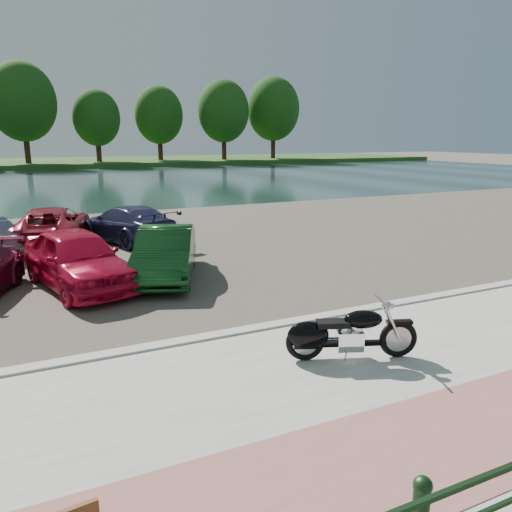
# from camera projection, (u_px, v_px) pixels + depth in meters

# --- Properties ---
(ground) EXTENTS (200.00, 200.00, 0.00)m
(ground) POSITION_uv_depth(u_px,v_px,m) (330.00, 369.00, 8.56)
(ground) COLOR #595447
(ground) RESTS_ON ground
(promenade) EXTENTS (60.00, 6.00, 0.10)m
(promenade) POSITION_uv_depth(u_px,v_px,m) (366.00, 393.00, 7.67)
(promenade) COLOR #A5A39B
(promenade) RESTS_ON ground
(pink_path) EXTENTS (60.00, 2.00, 0.01)m
(pink_path) POSITION_uv_depth(u_px,v_px,m) (440.00, 442.00, 6.34)
(pink_path) COLOR #9A5B57
(pink_path) RESTS_ON promenade
(kerb) EXTENTS (60.00, 0.30, 0.14)m
(kerb) POSITION_uv_depth(u_px,v_px,m) (276.00, 326.00, 10.30)
(kerb) COLOR #A5A39B
(kerb) RESTS_ON ground
(parking_lot) EXTENTS (60.00, 18.00, 0.04)m
(parking_lot) POSITION_uv_depth(u_px,v_px,m) (162.00, 246.00, 18.22)
(parking_lot) COLOR #403B34
(parking_lot) RESTS_ON ground
(river) EXTENTS (120.00, 40.00, 0.00)m
(river) POSITION_uv_depth(u_px,v_px,m) (75.00, 183.00, 43.70)
(river) COLOR #1B3130
(river) RESTS_ON ground
(far_bank) EXTENTS (120.00, 24.00, 0.60)m
(far_bank) POSITION_uv_depth(u_px,v_px,m) (50.00, 163.00, 71.74)
(far_bank) COLOR #2A4B1A
(far_bank) RESTS_ON ground
(far_trees) EXTENTS (70.25, 10.68, 12.52)m
(far_trees) POSITION_uv_depth(u_px,v_px,m) (83.00, 109.00, 66.43)
(far_trees) COLOR #321B12
(far_trees) RESTS_ON far_bank
(motorcycle) EXTENTS (2.24, 1.09, 1.05)m
(motorcycle) POSITION_uv_depth(u_px,v_px,m) (340.00, 334.00, 8.62)
(motorcycle) COLOR black
(motorcycle) RESTS_ON promenade
(car_4) EXTENTS (2.81, 4.80, 1.53)m
(car_4) POSITION_uv_depth(u_px,v_px,m) (77.00, 259.00, 12.93)
(car_4) COLOR red
(car_4) RESTS_ON parking_lot
(car_5) EXTENTS (2.91, 4.50, 1.40)m
(car_5) POSITION_uv_depth(u_px,v_px,m) (166.00, 253.00, 13.82)
(car_5) COLOR #103C17
(car_5) RESTS_ON parking_lot
(car_10) EXTENTS (3.34, 5.42, 1.40)m
(car_10) POSITION_uv_depth(u_px,v_px,m) (52.00, 226.00, 18.08)
(car_10) COLOR maroon
(car_10) RESTS_ON parking_lot
(car_11) EXTENTS (3.41, 5.08, 1.37)m
(car_11) POSITION_uv_depth(u_px,v_px,m) (127.00, 224.00, 18.69)
(car_11) COLOR #2A2A52
(car_11) RESTS_ON parking_lot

